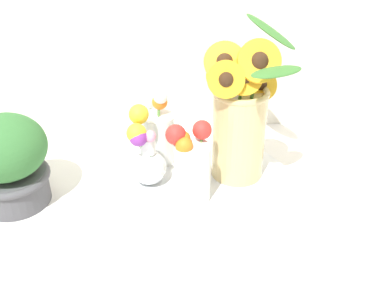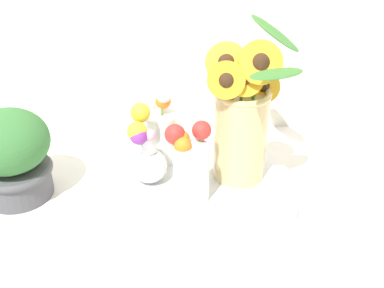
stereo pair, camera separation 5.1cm
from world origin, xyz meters
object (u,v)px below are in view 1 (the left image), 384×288
Objects in this scene: serving_tray at (192,190)px; mason_jar_sunflowers at (240,119)px; potted_plant at (8,160)px; vase_small_back at (158,132)px; vase_bulb_right at (146,154)px; vase_small_center at (191,165)px.

serving_tray is 0.19m from mason_jar_sunflowers.
vase_small_back is at bearing 21.34° from potted_plant.
serving_tray is 0.40m from potted_plant.
mason_jar_sunflowers is 0.22m from vase_bulb_right.
potted_plant is (-0.29, -0.03, 0.01)m from vase_bulb_right.
vase_bulb_right is at bearing 147.21° from vase_small_center.
vase_bulb_right is at bearing -173.50° from mason_jar_sunflowers.
mason_jar_sunflowers is 1.97× the size of vase_bulb_right.
serving_tray is 0.17m from vase_small_back.
vase_small_back is at bearing 121.80° from serving_tray.
serving_tray is 2.61× the size of vase_bulb_right.
serving_tray is at bearing -156.46° from mason_jar_sunflowers.
mason_jar_sunflowers reaches higher than potted_plant.
mason_jar_sunflowers reaches higher than serving_tray.
vase_bulb_right is (-0.10, 0.02, 0.09)m from serving_tray.
vase_bulb_right is 0.88× the size of potted_plant.
vase_bulb_right is at bearing 166.88° from serving_tray.
potted_plant is (-0.39, -0.00, 0.10)m from serving_tray.
potted_plant reaches higher than vase_bulb_right.
potted_plant reaches higher than vase_small_back.
serving_tray is at bearing -13.12° from vase_bulb_right.
vase_small_center is at bearing -32.79° from vase_bulb_right.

